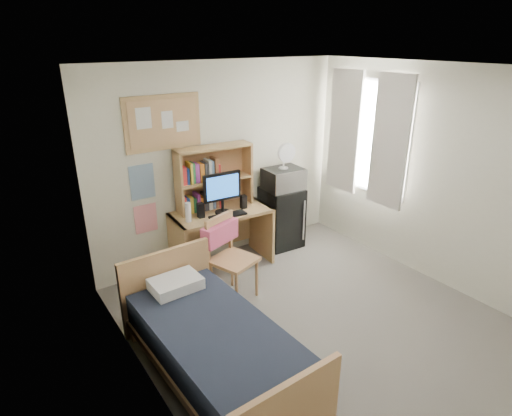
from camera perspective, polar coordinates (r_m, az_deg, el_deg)
floor at (r=4.74m, az=9.30°, el=-15.53°), size 3.60×4.20×0.02m
ceiling at (r=3.79m, az=11.79°, el=17.68°), size 3.60×4.20×0.02m
wall_back at (r=5.68m, az=-4.58°, el=5.96°), size 3.60×0.04×2.60m
wall_left at (r=3.19m, az=-13.62°, el=-7.80°), size 0.04×4.20×2.60m
wall_right at (r=5.45m, az=24.09°, el=3.42°), size 0.04×4.20×2.60m
window_unit at (r=6.02m, az=14.63°, el=9.19°), size 0.10×1.40×1.70m
curtain_left at (r=5.75m, az=17.42°, el=8.32°), size 0.04×0.55×1.70m
curtain_right at (r=6.26m, az=11.69°, el=9.91°), size 0.04×0.55×1.70m
bulletin_board at (r=5.19m, az=-12.30°, el=11.07°), size 0.94×0.03×0.64m
poster_wave at (r=5.25m, az=-14.96°, el=3.37°), size 0.30×0.01×0.42m
poster_japan at (r=5.41m, az=-14.48°, el=-1.35°), size 0.28×0.01×0.36m
desk at (r=5.62m, az=-4.60°, el=-4.11°), size 1.29×0.71×0.79m
desk_chair at (r=4.89m, az=-2.98°, el=-6.86°), size 0.64×0.64×1.00m
mini_fridge at (r=6.18m, az=3.41°, el=-1.20°), size 0.54×0.54×0.87m
bed at (r=4.00m, az=-5.29°, el=-18.50°), size 1.01×1.93×0.52m
hutch at (r=5.45m, az=-5.56°, el=4.06°), size 1.01×0.31×0.81m
monitor at (r=5.32m, az=-4.52°, el=2.03°), size 0.50×0.07×0.53m
keyboard at (r=5.29m, az=-3.76°, el=-0.99°), size 0.48×0.18×0.02m
speaker_left at (r=5.26m, az=-7.38°, el=-0.31°), size 0.08×0.08×0.19m
speaker_right at (r=5.51m, az=-1.68°, el=0.84°), size 0.08×0.08×0.17m
water_bottle at (r=5.16m, az=-9.04°, el=-0.56°), size 0.07×0.07×0.24m
hoodie at (r=4.88m, az=-4.85°, el=-3.33°), size 0.51×0.30×0.23m
microwave at (r=5.96m, az=3.64°, el=3.90°), size 0.54×0.42×0.30m
desk_fan at (r=5.87m, az=3.72°, el=6.81°), size 0.28×0.28×0.33m
pillow at (r=4.36m, az=-10.66°, el=-9.89°), size 0.49×0.35×0.12m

